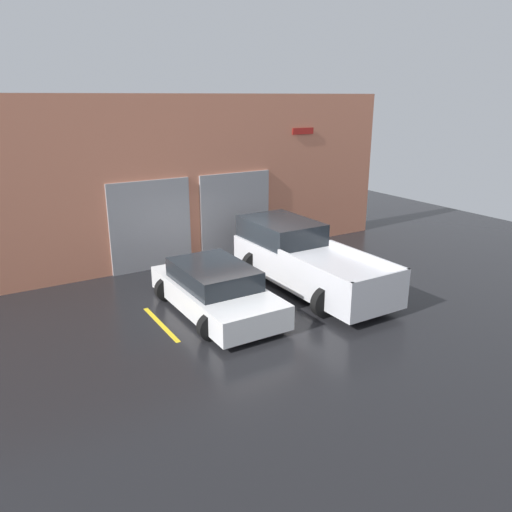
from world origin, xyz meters
TOP-DOWN VIEW (x-y plane):
  - ground_plane at (0.00, 0.00)m, footprint 28.00×28.00m
  - shophouse_building at (-0.00, 3.29)m, footprint 14.85×0.68m
  - pickup_truck at (1.50, -0.71)m, footprint 2.46×5.53m
  - sedan_white at (-1.50, -1.01)m, footprint 2.25×4.31m
  - parking_stripe_far_left at (-3.01, -1.04)m, footprint 0.12×2.20m
  - parking_stripe_left at (0.00, -1.04)m, footprint 0.12×2.20m
  - parking_stripe_centre at (3.01, -1.04)m, footprint 0.12×2.20m

SIDE VIEW (x-z plane):
  - ground_plane at x=0.00m, z-range 0.00..0.00m
  - parking_stripe_far_left at x=-3.01m, z-range 0.00..0.01m
  - parking_stripe_left at x=0.00m, z-range 0.00..0.01m
  - parking_stripe_centre at x=3.01m, z-range 0.00..0.01m
  - sedan_white at x=-1.50m, z-range -0.03..1.19m
  - pickup_truck at x=1.50m, z-range -0.05..1.66m
  - shophouse_building at x=0.00m, z-range -0.03..5.32m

